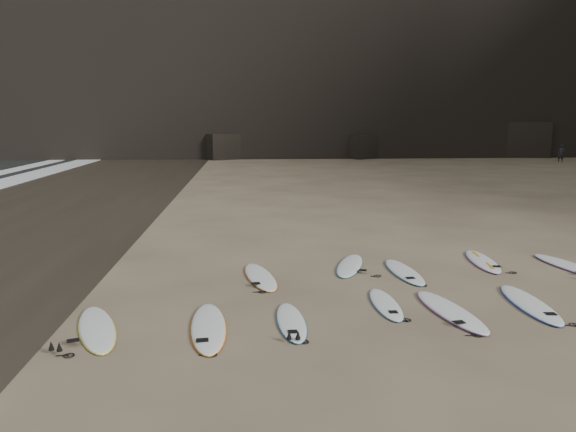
{
  "coord_description": "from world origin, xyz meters",
  "views": [
    {
      "loc": [
        -3.3,
        -11.4,
        4.04
      ],
      "look_at": [
        -2.25,
        3.02,
        1.5
      ],
      "focal_mm": 35.0,
      "sensor_mm": 36.0,
      "label": 1
    }
  ],
  "objects_px": {
    "surfboard_1": "(291,321)",
    "surfboard_2": "(386,304)",
    "surfboard_5": "(260,276)",
    "surfboard_9": "(570,266)",
    "surfboard_7": "(404,272)",
    "person_a": "(561,153)",
    "surfboard_4": "(530,303)",
    "surfboard_6": "(350,265)",
    "surfboard_0": "(208,327)",
    "surfboard_3": "(450,311)",
    "surfboard_8": "(483,261)",
    "surfboard_11": "(97,328)"
  },
  "relations": [
    {
      "from": "surfboard_0",
      "to": "person_a",
      "type": "xyz_separation_m",
      "value": [
        29.52,
        39.21,
        0.78
      ]
    },
    {
      "from": "surfboard_11",
      "to": "surfboard_6",
      "type": "bearing_deg",
      "value": 18.22
    },
    {
      "from": "surfboard_4",
      "to": "surfboard_8",
      "type": "relative_size",
      "value": 1.05
    },
    {
      "from": "surfboard_3",
      "to": "person_a",
      "type": "xyz_separation_m",
      "value": [
        24.52,
        38.66,
        0.78
      ]
    },
    {
      "from": "surfboard_0",
      "to": "surfboard_7",
      "type": "bearing_deg",
      "value": 32.14
    },
    {
      "from": "surfboard_4",
      "to": "person_a",
      "type": "height_order",
      "value": "person_a"
    },
    {
      "from": "surfboard_6",
      "to": "person_a",
      "type": "relative_size",
      "value": 1.54
    },
    {
      "from": "surfboard_0",
      "to": "surfboard_3",
      "type": "bearing_deg",
      "value": 1.86
    },
    {
      "from": "surfboard_9",
      "to": "surfboard_0",
      "type": "bearing_deg",
      "value": -168.03
    },
    {
      "from": "surfboard_0",
      "to": "surfboard_6",
      "type": "xyz_separation_m",
      "value": [
        3.57,
        4.37,
        -0.0
      ]
    },
    {
      "from": "surfboard_5",
      "to": "surfboard_9",
      "type": "distance_m",
      "value": 8.48
    },
    {
      "from": "surfboard_4",
      "to": "surfboard_9",
      "type": "distance_m",
      "value": 3.99
    },
    {
      "from": "surfboard_9",
      "to": "surfboard_8",
      "type": "bearing_deg",
      "value": 152.34
    },
    {
      "from": "surfboard_6",
      "to": "surfboard_8",
      "type": "bearing_deg",
      "value": 20.27
    },
    {
      "from": "surfboard_1",
      "to": "surfboard_9",
      "type": "bearing_deg",
      "value": 22.72
    },
    {
      "from": "surfboard_0",
      "to": "person_a",
      "type": "relative_size",
      "value": 1.66
    },
    {
      "from": "surfboard_2",
      "to": "person_a",
      "type": "xyz_separation_m",
      "value": [
        25.76,
        38.09,
        0.79
      ]
    },
    {
      "from": "surfboard_1",
      "to": "surfboard_11",
      "type": "bearing_deg",
      "value": 179.36
    },
    {
      "from": "surfboard_0",
      "to": "surfboard_9",
      "type": "bearing_deg",
      "value": 17.57
    },
    {
      "from": "person_a",
      "to": "surfboard_8",
      "type": "bearing_deg",
      "value": -87.54
    },
    {
      "from": "surfboard_4",
      "to": "surfboard_5",
      "type": "relative_size",
      "value": 1.05
    },
    {
      "from": "surfboard_1",
      "to": "surfboard_2",
      "type": "height_order",
      "value": "surfboard_1"
    },
    {
      "from": "surfboard_9",
      "to": "surfboard_6",
      "type": "bearing_deg",
      "value": 165.07
    },
    {
      "from": "surfboard_4",
      "to": "surfboard_11",
      "type": "relative_size",
      "value": 1.03
    },
    {
      "from": "person_a",
      "to": "surfboard_6",
      "type": "bearing_deg",
      "value": -91.67
    },
    {
      "from": "surfboard_8",
      "to": "surfboard_11",
      "type": "height_order",
      "value": "surfboard_11"
    },
    {
      "from": "surfboard_4",
      "to": "surfboard_8",
      "type": "xyz_separation_m",
      "value": [
        0.5,
        3.66,
        -0.0
      ]
    },
    {
      "from": "surfboard_1",
      "to": "surfboard_6",
      "type": "relative_size",
      "value": 0.88
    },
    {
      "from": "surfboard_6",
      "to": "surfboard_7",
      "type": "bearing_deg",
      "value": -12.27
    },
    {
      "from": "surfboard_0",
      "to": "surfboard_6",
      "type": "bearing_deg",
      "value": 46.35
    },
    {
      "from": "surfboard_0",
      "to": "surfboard_8",
      "type": "distance_m",
      "value": 8.67
    },
    {
      "from": "surfboard_1",
      "to": "surfboard_8",
      "type": "bearing_deg",
      "value": 34.93
    },
    {
      "from": "surfboard_0",
      "to": "surfboard_8",
      "type": "xyz_separation_m",
      "value": [
        7.4,
        4.53,
        -0.0
      ]
    },
    {
      "from": "surfboard_2",
      "to": "surfboard_4",
      "type": "relative_size",
      "value": 0.8
    },
    {
      "from": "surfboard_5",
      "to": "person_a",
      "type": "height_order",
      "value": "person_a"
    },
    {
      "from": "surfboard_4",
      "to": "surfboard_6",
      "type": "height_order",
      "value": "surfboard_4"
    },
    {
      "from": "surfboard_6",
      "to": "surfboard_3",
      "type": "bearing_deg",
      "value": -51.7
    },
    {
      "from": "surfboard_9",
      "to": "person_a",
      "type": "distance_m",
      "value": 40.62
    },
    {
      "from": "surfboard_3",
      "to": "surfboard_9",
      "type": "height_order",
      "value": "same"
    },
    {
      "from": "surfboard_5",
      "to": "surfboard_8",
      "type": "xyz_separation_m",
      "value": [
        6.31,
        1.11,
        -0.0
      ]
    },
    {
      "from": "surfboard_1",
      "to": "surfboard_2",
      "type": "distance_m",
      "value": 2.33
    },
    {
      "from": "surfboard_2",
      "to": "surfboard_3",
      "type": "height_order",
      "value": "surfboard_3"
    },
    {
      "from": "surfboard_7",
      "to": "person_a",
      "type": "relative_size",
      "value": 1.55
    },
    {
      "from": "surfboard_2",
      "to": "surfboard_11",
      "type": "bearing_deg",
      "value": -169.66
    },
    {
      "from": "surfboard_2",
      "to": "surfboard_5",
      "type": "bearing_deg",
      "value": 139.81
    },
    {
      "from": "surfboard_2",
      "to": "surfboard_0",
      "type": "bearing_deg",
      "value": -162.94
    },
    {
      "from": "surfboard_8",
      "to": "surfboard_9",
      "type": "relative_size",
      "value": 0.95
    },
    {
      "from": "surfboard_11",
      "to": "surfboard_2",
      "type": "bearing_deg",
      "value": -8.78
    },
    {
      "from": "surfboard_0",
      "to": "surfboard_11",
      "type": "relative_size",
      "value": 1.03
    },
    {
      "from": "surfboard_0",
      "to": "surfboard_2",
      "type": "relative_size",
      "value": 1.25
    }
  ]
}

